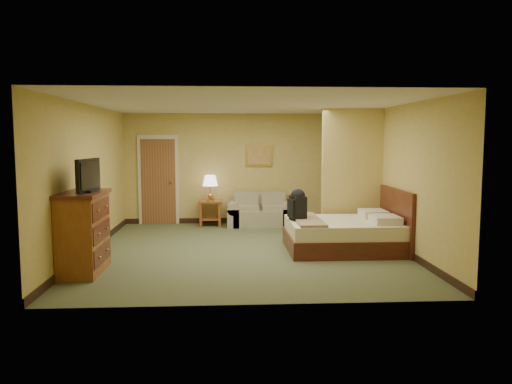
{
  "coord_description": "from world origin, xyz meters",
  "views": [
    {
      "loc": [
        -0.33,
        -8.85,
        1.99
      ],
      "look_at": [
        0.22,
        0.6,
        0.99
      ],
      "focal_mm": 35.0,
      "sensor_mm": 36.0,
      "label": 1
    }
  ],
  "objects": [
    {
      "name": "partition",
      "position": [
        2.15,
        0.93,
        1.3
      ],
      "size": [
        1.2,
        0.15,
        2.6
      ],
      "primitive_type": "cube",
      "color": "tan",
      "rests_on": "floor"
    },
    {
      "name": "door",
      "position": [
        -1.95,
        2.96,
        1.03
      ],
      "size": [
        0.94,
        0.16,
        2.1
      ],
      "color": "beige",
      "rests_on": "floor"
    },
    {
      "name": "ceiling",
      "position": [
        0.0,
        0.0,
        2.6
      ],
      "size": [
        6.0,
        6.0,
        0.0
      ],
      "primitive_type": "plane",
      "rotation": [
        3.14,
        0.0,
        0.0
      ],
      "color": "white",
      "rests_on": "back_wall"
    },
    {
      "name": "table_lamp",
      "position": [
        -0.72,
        2.65,
        1.03
      ],
      "size": [
        0.35,
        0.35,
        0.58
      ],
      "color": "#B97F44",
      "rests_on": "side_table"
    },
    {
      "name": "dresser",
      "position": [
        -2.48,
        -1.4,
        0.62
      ],
      "size": [
        0.6,
        1.14,
        1.22
      ],
      "color": "brown",
      "rests_on": "floor"
    },
    {
      "name": "wall_picture",
      "position": [
        0.43,
        2.97,
        1.6
      ],
      "size": [
        0.64,
        0.04,
        0.5
      ],
      "color": "#B78E3F",
      "rests_on": "back_wall"
    },
    {
      "name": "backpack",
      "position": [
        0.93,
        -0.04,
        0.84
      ],
      "size": [
        0.3,
        0.38,
        0.57
      ],
      "rotation": [
        0.0,
        0.0,
        0.27
      ],
      "color": "black",
      "rests_on": "bed"
    },
    {
      "name": "back_wall",
      "position": [
        0.0,
        3.0,
        1.3
      ],
      "size": [
        5.5,
        0.02,
        2.6
      ],
      "primitive_type": "cube",
      "color": "tan",
      "rests_on": "floor"
    },
    {
      "name": "floor",
      "position": [
        0.0,
        0.0,
        0.0
      ],
      "size": [
        6.0,
        6.0,
        0.0
      ],
      "primitive_type": "plane",
      "color": "#515939",
      "rests_on": "ground"
    },
    {
      "name": "coffee_table",
      "position": [
        1.51,
        1.45,
        0.31
      ],
      "size": [
        0.84,
        0.84,
        0.43
      ],
      "rotation": [
        0.0,
        0.0,
        0.31
      ],
      "color": "brown",
      "rests_on": "floor"
    },
    {
      "name": "loveseat",
      "position": [
        0.43,
        2.57,
        0.25
      ],
      "size": [
        1.53,
        0.71,
        0.77
      ],
      "color": "gray",
      "rests_on": "floor"
    },
    {
      "name": "right_wall",
      "position": [
        2.75,
        0.0,
        1.3
      ],
      "size": [
        0.02,
        6.0,
        2.6
      ],
      "primitive_type": "cube",
      "color": "tan",
      "rests_on": "floor"
    },
    {
      "name": "bed",
      "position": [
        1.82,
        -0.1,
        0.3
      ],
      "size": [
        2.01,
        1.71,
        1.11
      ],
      "color": "#451910",
      "rests_on": "floor"
    },
    {
      "name": "baseboard",
      "position": [
        0.0,
        2.99,
        0.06
      ],
      "size": [
        5.5,
        0.02,
        0.12
      ],
      "primitive_type": "cube",
      "color": "black",
      "rests_on": "floor"
    },
    {
      "name": "side_table",
      "position": [
        -0.72,
        2.65,
        0.39
      ],
      "size": [
        0.54,
        0.54,
        0.59
      ],
      "color": "brown",
      "rests_on": "floor"
    },
    {
      "name": "tv",
      "position": [
        -2.38,
        -1.4,
        1.45
      ],
      "size": [
        0.24,
        0.8,
        0.49
      ],
      "rotation": [
        0.0,
        0.0,
        -0.11
      ],
      "color": "black",
      "rests_on": "dresser"
    },
    {
      "name": "left_wall",
      "position": [
        -2.75,
        0.0,
        1.3
      ],
      "size": [
        0.02,
        6.0,
        2.6
      ],
      "primitive_type": "cube",
      "color": "tan",
      "rests_on": "floor"
    }
  ]
}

